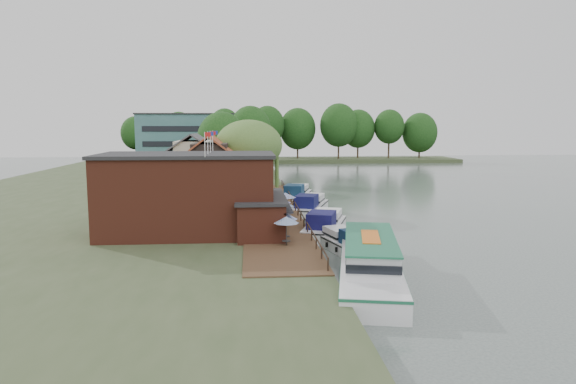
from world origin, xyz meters
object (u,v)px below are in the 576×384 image
object	(u,v)px
umbrella_0	(286,231)
hotel_block	(198,141)
umbrella_2	(278,217)
umbrella_5	(285,203)
umbrella_3	(282,213)
swan	(381,267)
tour_boat	(370,261)
umbrella_1	(286,227)
cruiser_0	(347,240)
cruiser_1	(325,222)
willow	(249,160)
cruiser_2	(310,203)
cottage_b	(194,165)
cottage_c	(226,161)
cruiser_3	(297,192)
cottage_a	(211,172)
umbrella_4	(279,209)
pub	(210,193)

from	to	relation	value
umbrella_0	hotel_block	bearing A→B (deg)	100.69
umbrella_2	umbrella_5	bearing A→B (deg)	81.17
umbrella_3	swan	size ratio (longest dim) A/B	5.48
umbrella_2	umbrella_3	bearing A→B (deg)	76.32
tour_boat	umbrella_5	bearing A→B (deg)	112.27
umbrella_1	cruiser_0	bearing A→B (deg)	0.74
cruiser_0	cruiser_1	distance (m)	6.86
hotel_block	willow	xyz separation A→B (m)	(11.50, -51.00, -0.94)
umbrella_3	cruiser_2	xyz separation A→B (m)	(4.21, 12.32, -1.00)
cottage_b	swan	bearing A→B (deg)	-63.27
tour_boat	umbrella_0	bearing A→B (deg)	137.01
hotel_block	tour_boat	world-z (taller)	hotel_block
umbrella_2	umbrella_5	world-z (taller)	same
umbrella_5	cottage_c	bearing A→B (deg)	106.38
umbrella_5	cruiser_0	world-z (taller)	umbrella_5
cruiser_2	cruiser_3	bearing A→B (deg)	112.11
hotel_block	cottage_a	size ratio (longest dim) A/B	2.95
umbrella_4	umbrella_5	bearing A→B (deg)	76.87
umbrella_2	cruiser_3	world-z (taller)	umbrella_2
cottage_b	swan	size ratio (longest dim) A/B	21.82
umbrella_0	cruiser_0	world-z (taller)	umbrella_0
pub	umbrella_4	distance (m)	8.71
tour_boat	umbrella_3	bearing A→B (deg)	118.75
willow	umbrella_3	bearing A→B (deg)	-79.54
hotel_block	tour_boat	xyz separation A→B (m)	(19.63, -83.75, -5.54)
umbrella_3	umbrella_2	bearing A→B (deg)	-103.68
willow	umbrella_2	world-z (taller)	willow
cottage_a	umbrella_5	world-z (taller)	cottage_a
umbrella_1	umbrella_5	bearing A→B (deg)	86.25
umbrella_4	cruiser_3	distance (m)	20.46
umbrella_2	cruiser_2	size ratio (longest dim) A/B	0.23
umbrella_2	cruiser_2	distance (m)	15.24
cottage_c	umbrella_1	size ratio (longest dim) A/B	3.58
umbrella_1	cruiser_3	distance (m)	29.46
umbrella_1	swan	distance (m)	8.92
cottage_a	swan	bearing A→B (deg)	-59.57
cottage_a	cruiser_1	size ratio (longest dim) A/B	0.80
tour_boat	willow	bearing A→B (deg)	115.10
willow	umbrella_3	size ratio (longest dim) A/B	4.32
cruiser_1	umbrella_1	bearing A→B (deg)	-104.76
cottage_b	umbrella_3	bearing A→B (deg)	-64.20
pub	cruiser_0	distance (m)	12.86
cottage_b	cruiser_3	world-z (taller)	cottage_b
umbrella_1	umbrella_4	size ratio (longest dim) A/B	0.99
cottage_c	swan	world-z (taller)	cottage_c
cruiser_1	swan	bearing A→B (deg)	-61.48
cruiser_1	cruiser_3	distance (m)	22.36
cottage_b	umbrella_0	bearing A→B (deg)	-71.13
umbrella_2	cruiser_1	xyz separation A→B (m)	(4.73, 2.17, -0.97)
pub	umbrella_1	size ratio (longest dim) A/B	8.42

